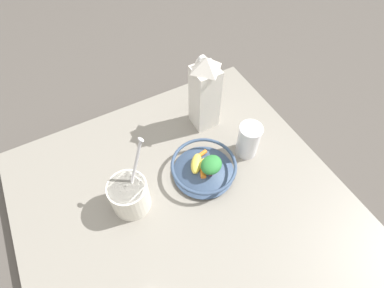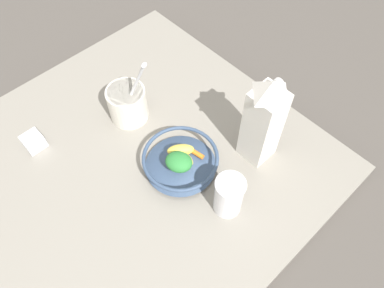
{
  "view_description": "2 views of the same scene",
  "coord_description": "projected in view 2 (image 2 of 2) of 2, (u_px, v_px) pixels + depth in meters",
  "views": [
    {
      "loc": [
        0.15,
        0.32,
        0.84
      ],
      "look_at": [
        -0.09,
        -0.13,
        0.13
      ],
      "focal_mm": 28.0,
      "sensor_mm": 36.0,
      "label": 1
    },
    {
      "loc": [
        -0.48,
        0.24,
        0.89
      ],
      "look_at": [
        -0.11,
        -0.11,
        0.13
      ],
      "focal_mm": 35.0,
      "sensor_mm": 36.0,
      "label": 2
    }
  ],
  "objects": [
    {
      "name": "fruit_bowl",
      "position": [
        181.0,
        160.0,
        0.96
      ],
      "size": [
        0.2,
        0.2,
        0.08
      ],
      "color": "#384C6B",
      "rests_on": "countertop"
    },
    {
      "name": "drinking_cup",
      "position": [
        229.0,
        195.0,
        0.87
      ],
      "size": [
        0.07,
        0.07,
        0.12
      ],
      "color": "white",
      "rests_on": "countertop"
    },
    {
      "name": "countertop",
      "position": [
        135.0,
        165.0,
        1.01
      ],
      "size": [
        0.91,
        0.91,
        0.04
      ],
      "color": "gray",
      "rests_on": "ground_plane"
    },
    {
      "name": "ground_plane",
      "position": [
        136.0,
        168.0,
        1.03
      ],
      "size": [
        6.0,
        6.0,
        0.0
      ],
      "primitive_type": "plane",
      "color": "#4C4742"
    },
    {
      "name": "yogurt_tub",
      "position": [
        127.0,
        102.0,
        1.04
      ],
      "size": [
        0.13,
        0.11,
        0.24
      ],
      "color": "silver",
      "rests_on": "countertop"
    },
    {
      "name": "milk_carton",
      "position": [
        263.0,
        121.0,
        0.9
      ],
      "size": [
        0.08,
        0.08,
        0.27
      ],
      "color": "silver",
      "rests_on": "countertop"
    },
    {
      "name": "spice_jar",
      "position": [
        34.0,
        142.0,
        1.01
      ],
      "size": [
        0.05,
        0.05,
        0.04
      ],
      "color": "silver",
      "rests_on": "countertop"
    }
  ]
}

